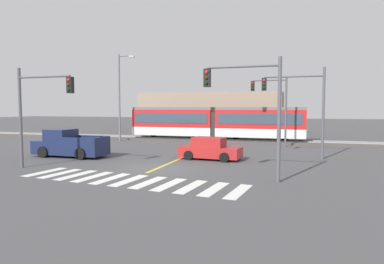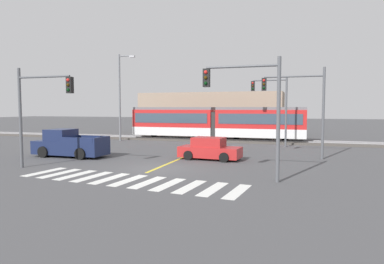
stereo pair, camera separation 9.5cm
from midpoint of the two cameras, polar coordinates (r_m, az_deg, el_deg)
The scene contains 25 objects.
ground_plane at distance 20.12m, azimuth -5.80°, elevation -6.08°, with size 200.00×200.00×0.00m, color #474749.
track_bed at distance 36.69m, azimuth 5.14°, elevation -1.35°, with size 120.00×4.00×0.18m, color #4C4742.
rail_near at distance 35.98m, azimuth 4.89°, elevation -1.23°, with size 120.00×0.08×0.10m, color #939399.
rail_far at distance 37.38m, azimuth 5.38°, elevation -1.04°, with size 120.00×0.08×0.10m, color #939399.
light_rail_tram at distance 36.72m, azimuth 4.05°, elevation 1.72°, with size 18.50×2.64×3.43m.
crosswalk_stripe_0 at distance 20.65m, azimuth -23.21°, elevation -6.12°, with size 0.56×2.80×0.01m, color silver.
crosswalk_stripe_1 at distance 19.87m, azimuth -21.03°, elevation -6.45°, with size 0.56×2.80×0.01m, color silver.
crosswalk_stripe_2 at distance 19.12m, azimuth -18.68°, elevation -6.80°, with size 0.56×2.80×0.01m, color silver.
crosswalk_stripe_3 at distance 18.40m, azimuth -16.13°, elevation -7.17°, with size 0.56×2.80×0.01m, color silver.
crosswalk_stripe_4 at distance 17.73m, azimuth -13.38°, elevation -7.54°, with size 0.56×2.80×0.01m, color silver.
crosswalk_stripe_5 at distance 17.10m, azimuth -10.41°, elevation -7.93°, with size 0.56×2.80×0.01m, color silver.
crosswalk_stripe_6 at distance 16.51m, azimuth -7.22°, elevation -8.32°, with size 0.56×2.80×0.01m, color silver.
crosswalk_stripe_7 at distance 15.99m, azimuth -3.80°, elevation -8.71°, with size 0.56×2.80×0.01m, color silver.
crosswalk_stripe_8 at distance 15.52m, azimuth -0.16°, elevation -9.09°, with size 0.56×2.80×0.01m, color silver.
crosswalk_stripe_9 at distance 15.12m, azimuth 3.71°, elevation -9.46°, with size 0.56×2.80×0.01m, color silver.
crosswalk_stripe_10 at distance 14.79m, azimuth 7.77°, elevation -9.80°, with size 0.56×2.80×0.01m, color silver.
lane_centre_line at distance 26.65m, azimuth 0.24°, elevation -3.56°, with size 0.20×16.92×0.01m, color gold.
sedan_crossing at distance 23.49m, azimuth 3.09°, elevation -2.89°, with size 4.32×2.16×1.52m.
pickup_truck at distance 26.31m, azimuth -19.72°, elevation -2.06°, with size 5.43×2.30×1.98m.
traffic_light_mid_right at distance 24.96m, azimuth 17.94°, elevation 5.20°, with size 4.25×0.38×6.30m.
traffic_light_near_left at distance 21.59m, azimuth -24.23°, elevation 4.45°, with size 3.75×0.38×5.85m.
traffic_light_far_right at distance 32.04m, azimuth 13.67°, elevation 5.13°, with size 3.25×0.38×6.38m.
traffic_light_near_right at distance 16.66m, azimuth 10.03°, elevation 5.35°, with size 3.75×0.38×5.92m.
street_lamp_west at distance 37.32m, azimuth -11.69°, elevation 6.43°, with size 1.92×0.28×9.17m.
building_backdrop_far at distance 46.79m, azimuth 3.25°, elevation 3.12°, with size 19.10×6.00×5.55m, color gray.
Camera 2 is at (7.95, -18.15, 3.53)m, focal length 32.00 mm.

